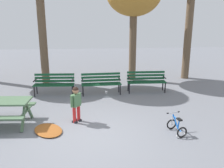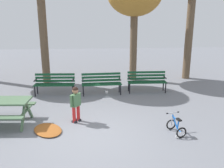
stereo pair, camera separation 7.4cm
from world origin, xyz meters
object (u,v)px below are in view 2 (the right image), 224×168
at_px(park_bench_far_left, 55,82).
at_px(child_standing, 76,101).
at_px(park_bench_left, 101,82).
at_px(kids_bicycle, 176,127).
at_px(park_bench_right, 147,80).

bearing_deg(park_bench_far_left, child_standing, -69.63).
distance_m(park_bench_left, kids_bicycle, 4.15).
bearing_deg(kids_bicycle, child_standing, 160.16).
xyz_separation_m(child_standing, kids_bicycle, (2.75, -0.99, -0.45)).
distance_m(park_bench_far_left, park_bench_right, 3.80).
distance_m(park_bench_right, child_standing, 3.98).
bearing_deg(park_bench_right, child_standing, -134.28).
bearing_deg(kids_bicycle, park_bench_right, 89.68).
xyz_separation_m(park_bench_far_left, kids_bicycle, (3.78, -3.75, -0.31)).
relative_size(park_bench_left, park_bench_right, 1.01).
height_order(park_bench_left, kids_bicycle, park_bench_left).
height_order(park_bench_far_left, park_bench_left, same).
relative_size(child_standing, kids_bicycle, 1.81).
xyz_separation_m(park_bench_far_left, park_bench_left, (1.89, -0.06, 0.00)).
bearing_deg(child_standing, park_bench_left, 72.13).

